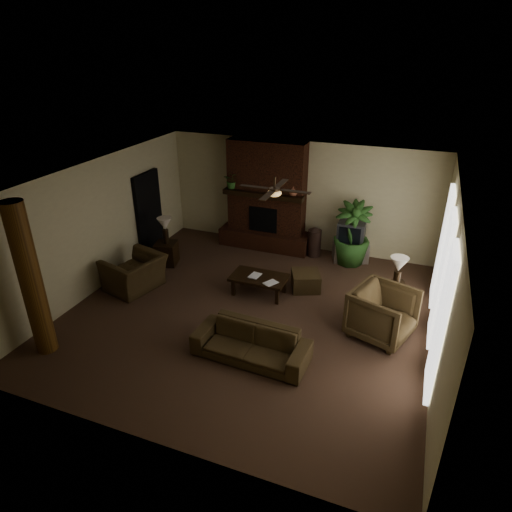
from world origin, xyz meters
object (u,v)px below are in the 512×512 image
at_px(coffee_table, 259,279).
at_px(lamp_right, 399,267).
at_px(side_table_right, 393,297).
at_px(sofa, 251,339).
at_px(tv_stand, 350,251).
at_px(armchair_left, 134,268).
at_px(armchair_right, 383,311).
at_px(side_table_left, 166,253).
at_px(ottoman, 306,281).
at_px(floor_vase, 314,240).
at_px(floor_plant, 351,247).
at_px(log_column, 31,281).
at_px(lamp_left, 165,226).

height_order(coffee_table, lamp_right, lamp_right).
bearing_deg(side_table_right, sofa, -130.45).
xyz_separation_m(sofa, coffee_table, (-0.64, 2.08, -0.02)).
relative_size(tv_stand, side_table_right, 1.55).
distance_m(armchair_left, side_table_right, 5.56).
distance_m(armchair_right, side_table_left, 5.45).
relative_size(coffee_table, tv_stand, 1.41).
relative_size(sofa, side_table_right, 3.67).
xyz_separation_m(armchair_right, side_table_left, (-5.31, 1.17, -0.26)).
xyz_separation_m(armchair_left, ottoman, (3.54, 1.32, -0.31)).
distance_m(floor_vase, floor_plant, 0.93).
xyz_separation_m(floor_vase, side_table_right, (2.13, -1.87, -0.16)).
bearing_deg(log_column, side_table_left, 86.52).
xyz_separation_m(lamp_left, side_table_right, (5.41, -0.15, -0.73)).
relative_size(coffee_table, ottoman, 2.00).
bearing_deg(log_column, lamp_left, 86.26).
xyz_separation_m(armchair_right, coffee_table, (-2.66, 0.61, -0.16)).
bearing_deg(sofa, lamp_right, 51.84).
relative_size(log_column, ottoman, 4.67).
height_order(log_column, floor_plant, log_column).
height_order(tv_stand, side_table_right, side_table_right).
bearing_deg(floor_plant, sofa, -102.28).
distance_m(floor_plant, lamp_right, 2.27).
bearing_deg(side_table_right, armchair_left, -167.72).
bearing_deg(coffee_table, sofa, -72.97).
xyz_separation_m(tv_stand, floor_plant, (0.01, -0.17, 0.19)).
bearing_deg(side_table_right, ottoman, 175.65).
distance_m(sofa, side_table_left, 4.21).
bearing_deg(log_column, tv_stand, 51.38).
xyz_separation_m(log_column, lamp_left, (0.25, 3.75, -0.40)).
xyz_separation_m(sofa, side_table_right, (2.14, 2.51, -0.12)).
distance_m(floor_vase, side_table_right, 2.84).
relative_size(ottoman, side_table_right, 1.09).
relative_size(armchair_left, side_table_left, 2.12).
bearing_deg(floor_plant, armchair_right, -68.86).
height_order(sofa, floor_vase, sofa).
relative_size(floor_plant, lamp_left, 2.42).
height_order(side_table_left, side_table_right, same).
distance_m(coffee_table, lamp_right, 2.89).
bearing_deg(side_table_right, lamp_left, 178.41).
xyz_separation_m(log_column, tv_stand, (4.43, 5.55, -1.15)).
bearing_deg(lamp_right, floor_vase, 138.30).
distance_m(sofa, ottoman, 2.67).
relative_size(tv_stand, side_table_left, 1.55).
bearing_deg(sofa, armchair_right, 38.90).
distance_m(side_table_left, lamp_left, 0.73).
distance_m(tv_stand, lamp_left, 4.62).
bearing_deg(tv_stand, floor_vase, 166.28).
xyz_separation_m(sofa, armchair_left, (-3.29, 1.32, 0.12)).
height_order(tv_stand, side_table_left, side_table_left).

